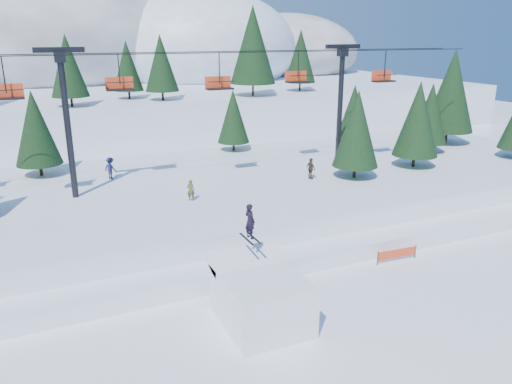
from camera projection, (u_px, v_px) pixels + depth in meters
name	position (u px, v px, depth m)	size (l,w,h in m)	color
ground	(312.00, 327.00, 24.20)	(160.00, 160.00, 0.00)	white
mid_shelf	(197.00, 197.00, 39.45)	(70.00, 22.00, 2.50)	white
berm	(247.00, 254.00, 30.98)	(70.00, 6.00, 1.10)	white
mountain_ridge	(64.00, 59.00, 83.00)	(119.00, 60.00, 26.46)	white
jump_kicker	(260.00, 296.00, 24.30)	(3.75, 5.11, 5.68)	white
chairlift	(206.00, 93.00, 37.46)	(46.00, 3.21, 10.28)	black
conifer_stand	(214.00, 123.00, 38.66)	(63.06, 17.01, 9.99)	black
distant_skiers	(169.00, 174.00, 38.27)	(30.32, 8.81, 1.76)	#262650
banner_near	(397.00, 253.00, 31.03)	(2.86, 0.22, 0.90)	black
banner_far	(364.00, 242.00, 32.68)	(2.85, 0.30, 0.90)	black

